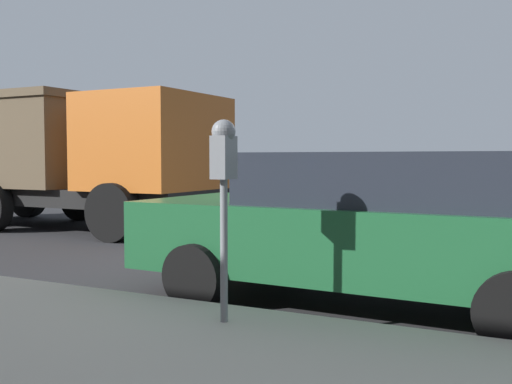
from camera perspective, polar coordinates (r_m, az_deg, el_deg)
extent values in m
plane|color=#2B2B2D|center=(7.38, 6.91, -8.29)|extent=(220.00, 220.00, 0.00)
cylinder|color=gray|center=(4.78, -3.07, -5.61)|extent=(0.06, 0.06, 1.14)
cube|color=gray|center=(4.72, -3.10, 3.30)|extent=(0.20, 0.14, 0.34)
sphere|color=gray|center=(4.72, -3.11, 5.77)|extent=(0.19, 0.19, 0.19)
cube|color=#19389E|center=(4.81, -2.47, 2.79)|extent=(0.01, 0.11, 0.12)
cube|color=black|center=(4.81, -2.47, 4.21)|extent=(0.01, 0.10, 0.08)
cube|color=#1E5B33|center=(6.09, 10.79, -4.38)|extent=(2.09, 4.76, 0.70)
cube|color=#232833|center=(5.99, 12.56, 1.26)|extent=(1.79, 2.69, 0.51)
cylinder|color=black|center=(5.93, -5.85, -7.97)|extent=(0.24, 0.65, 0.64)
cylinder|color=black|center=(7.57, 2.48, -5.51)|extent=(0.24, 0.65, 0.64)
cube|color=black|center=(13.37, -17.94, -0.24)|extent=(2.21, 7.02, 0.35)
cube|color=#C66623|center=(11.74, -9.54, 4.66)|extent=(2.54, 2.12, 1.80)
cube|color=brown|center=(14.33, -21.78, 4.16)|extent=(2.56, 4.36, 1.78)
cube|color=brown|center=(14.38, -21.87, 8.02)|extent=(2.67, 4.46, 0.16)
cylinder|color=black|center=(12.81, -6.11, -1.03)|extent=(0.31, 1.04, 1.04)
cylinder|color=black|center=(10.80, -13.49, -1.90)|extent=(0.31, 1.04, 1.04)
cylinder|color=black|center=(14.77, -16.38, -0.58)|extent=(0.31, 1.04, 1.04)
cylinder|color=black|center=(16.03, -20.92, -0.37)|extent=(0.31, 1.04, 1.04)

